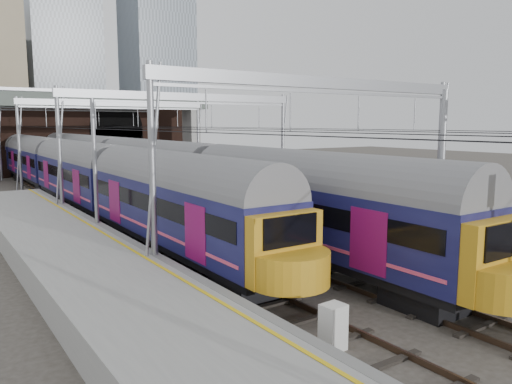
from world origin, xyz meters
TOP-DOWN VIEW (x-y plane):
  - ground at (0.00, 0.00)m, footprint 160.00×160.00m
  - platform_left at (-10.18, 2.50)m, footprint 4.32×55.00m
  - tracks at (0.00, 15.00)m, footprint 14.40×80.00m
  - overhead_line at (0.00, 21.49)m, footprint 16.80×80.00m
  - retaining_wall at (1.40, 51.93)m, footprint 28.00×2.75m
  - overbridge at (0.00, 46.00)m, footprint 28.00×3.00m
  - city_skyline at (2.73, 70.48)m, footprint 37.50×27.50m
  - train_main at (-2.00, 30.48)m, footprint 2.77×64.08m
  - train_second at (-6.00, 33.95)m, footprint 2.69×62.24m
  - relay_cabinet at (-6.49, 0.37)m, footprint 0.65×0.55m
  - equip_cover_a at (-0.67, 1.24)m, footprint 0.89×0.78m
  - equip_cover_b at (-1.90, 7.27)m, footprint 0.87×0.71m

SIDE VIEW (x-z plane):
  - ground at x=0.00m, z-range 0.00..0.00m
  - tracks at x=0.00m, z-range -0.09..0.13m
  - equip_cover_a at x=-0.67m, z-range 0.00..0.09m
  - equip_cover_b at x=-1.90m, z-range 0.00..0.09m
  - platform_left at x=-10.18m, z-range -0.01..1.11m
  - relay_cabinet at x=-6.49m, z-range 0.00..1.22m
  - train_second at x=-6.00m, z-range 0.09..4.75m
  - train_main at x=-2.00m, z-range 0.08..4.86m
  - retaining_wall at x=1.40m, z-range -0.17..8.83m
  - overhead_line at x=0.00m, z-range 2.57..10.57m
  - overbridge at x=0.00m, z-range 2.64..11.89m
  - city_skyline at x=2.73m, z-range -12.91..47.09m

